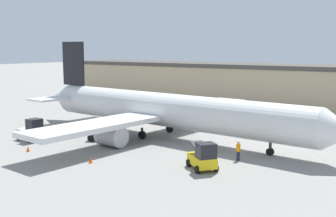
% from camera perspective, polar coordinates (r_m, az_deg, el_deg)
% --- Properties ---
extents(ground_plane, '(400.00, 400.00, 0.00)m').
position_cam_1_polar(ground_plane, '(46.87, 0.00, -3.96)').
color(ground_plane, gray).
extents(terminal_building, '(99.32, 10.81, 7.11)m').
position_cam_1_polar(terminal_building, '(71.53, 19.46, 2.69)').
color(terminal_building, tan).
rests_on(terminal_building, ground_plane).
extents(airplane, '(41.23, 33.12, 10.68)m').
position_cam_1_polar(airplane, '(46.94, -0.92, -0.21)').
color(airplane, silver).
rests_on(airplane, ground_plane).
extents(ground_crew_worker, '(0.38, 0.38, 1.75)m').
position_cam_1_polar(ground_crew_worker, '(37.83, 9.49, -5.61)').
color(ground_crew_worker, '#1E2338').
rests_on(ground_crew_worker, ground_plane).
extents(baggage_tug, '(3.47, 3.19, 1.99)m').
position_cam_1_polar(baggage_tug, '(45.97, -8.55, -3.10)').
color(baggage_tug, '#2D2D33').
rests_on(baggage_tug, ground_plane).
extents(belt_loader_truck, '(3.26, 3.08, 2.37)m').
position_cam_1_polar(belt_loader_truck, '(34.63, 4.79, -6.57)').
color(belt_loader_truck, yellow).
rests_on(belt_loader_truck, ground_plane).
extents(pushback_tug, '(3.02, 2.03, 2.44)m').
position_cam_1_polar(pushback_tug, '(47.47, -17.97, -2.88)').
color(pushback_tug, silver).
rests_on(pushback_tug, ground_plane).
extents(safety_cone_near, '(0.36, 0.36, 0.55)m').
position_cam_1_polar(safety_cone_near, '(42.77, -18.43, -5.21)').
color(safety_cone_near, '#EF590F').
rests_on(safety_cone_near, ground_plane).
extents(safety_cone_far, '(0.36, 0.36, 0.55)m').
position_cam_1_polar(safety_cone_far, '(37.33, -10.44, -6.86)').
color(safety_cone_far, '#EF590F').
rests_on(safety_cone_far, ground_plane).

